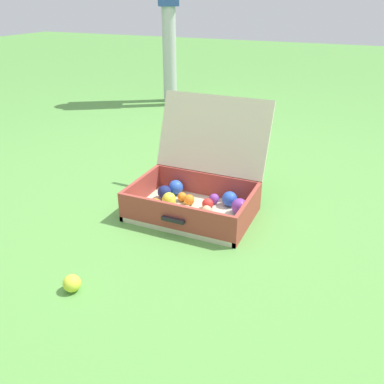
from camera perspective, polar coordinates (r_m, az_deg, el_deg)
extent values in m
plane|color=#569342|center=(2.03, -0.55, -2.87)|extent=(16.00, 16.00, 0.00)
cube|color=beige|center=(2.01, 0.00, -2.88)|extent=(0.58, 0.39, 0.03)
cube|color=#9E3D33|center=(2.09, -7.08, 0.12)|extent=(0.02, 0.39, 0.15)
cube|color=#9E3D33|center=(1.89, 7.83, -2.88)|extent=(0.02, 0.39, 0.15)
cube|color=#9E3D33|center=(1.83, -2.38, -3.80)|extent=(0.55, 0.02, 0.15)
cube|color=#9E3D33|center=(2.13, 2.03, 0.82)|extent=(0.55, 0.02, 0.15)
cube|color=beige|center=(2.11, 2.96, 8.05)|extent=(0.58, 0.16, 0.38)
cube|color=black|center=(1.81, -2.68, -3.93)|extent=(0.11, 0.02, 0.02)
sphere|color=purple|center=(1.96, 6.66, -2.03)|extent=(0.08, 0.08, 0.08)
sphere|color=orange|center=(2.04, -0.41, -1.09)|extent=(0.05, 0.05, 0.05)
sphere|color=blue|center=(1.88, 2.06, -3.75)|extent=(0.05, 0.05, 0.05)
sphere|color=orange|center=(1.96, -5.17, -2.00)|extent=(0.08, 0.08, 0.08)
sphere|color=#CCDB38|center=(1.81, 3.30, -5.07)|extent=(0.05, 0.05, 0.05)
sphere|color=#CCDB38|center=(2.03, -3.23, -1.01)|extent=(0.07, 0.07, 0.07)
sphere|color=#D1B784|center=(1.99, -7.46, -2.22)|extent=(0.05, 0.05, 0.05)
sphere|color=purple|center=(2.06, 3.11, -0.94)|extent=(0.05, 0.05, 0.05)
sphere|color=blue|center=(2.14, -2.28, 0.65)|extent=(0.08, 0.08, 0.08)
sphere|color=navy|center=(2.10, -3.87, -0.03)|extent=(0.07, 0.07, 0.07)
sphere|color=#D1B784|center=(1.92, -0.74, -2.76)|extent=(0.06, 0.06, 0.06)
sphere|color=#D1B784|center=(1.87, 0.07, -3.45)|extent=(0.07, 0.07, 0.07)
sphere|color=blue|center=(2.03, 5.27, -0.97)|extent=(0.08, 0.08, 0.08)
sphere|color=orange|center=(2.08, -1.39, -0.68)|extent=(0.05, 0.05, 0.05)
sphere|color=#D1B784|center=(1.95, 2.06, -2.55)|extent=(0.05, 0.05, 0.05)
sphere|color=red|center=(2.00, 2.21, -1.67)|extent=(0.06, 0.06, 0.06)
sphere|color=#CCDB38|center=(1.58, -16.43, -12.13)|extent=(0.07, 0.07, 0.07)
cylinder|color=#B2B2B7|center=(4.17, -3.24, 18.53)|extent=(0.12, 0.12, 0.88)
cylinder|color=#B2B2B7|center=(3.99, -3.13, 18.19)|extent=(0.12, 0.12, 0.88)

